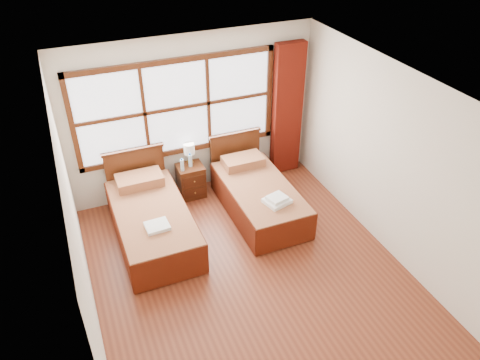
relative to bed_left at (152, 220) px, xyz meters
name	(u,v)px	position (x,y,z in m)	size (l,w,h in m)	color
floor	(248,271)	(1.01, -1.20, -0.30)	(4.50, 4.50, 0.00)	brown
ceiling	(251,91)	(1.01, -1.20, 2.30)	(4.50, 4.50, 0.00)	white
wall_back	(193,116)	(1.01, 1.05, 1.00)	(4.00, 4.00, 0.00)	silver
wall_left	(77,234)	(-0.99, -1.20, 1.00)	(4.50, 4.50, 0.00)	silver
wall_right	(387,159)	(3.01, -1.20, 1.00)	(4.50, 4.50, 0.00)	silver
window	(177,108)	(0.76, 1.01, 1.20)	(3.16, 0.06, 1.56)	white
curtain	(287,110)	(2.61, 0.91, 0.87)	(0.50, 0.16, 2.30)	#5E1309
bed_left	(152,220)	(0.00, 0.00, 0.00)	(1.02, 2.04, 0.99)	#401C0D
bed_right	(258,195)	(1.68, 0.00, -0.02)	(0.96, 1.98, 0.93)	#401C0D
nightstand	(191,181)	(0.84, 0.80, -0.02)	(0.42, 0.41, 0.56)	#4A2210
towels_left	(157,226)	(-0.01, -0.47, 0.25)	(0.32, 0.28, 0.05)	white
towels_right	(277,200)	(1.74, -0.54, 0.24)	(0.42, 0.39, 0.10)	white
lamp	(189,149)	(0.88, 0.92, 0.50)	(0.18, 0.18, 0.34)	gold
bottle_near	(182,165)	(0.70, 0.73, 0.35)	(0.06, 0.06, 0.22)	#C1E6F9
bottle_far	(190,160)	(0.86, 0.80, 0.36)	(0.06, 0.06, 0.23)	#C1E6F9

